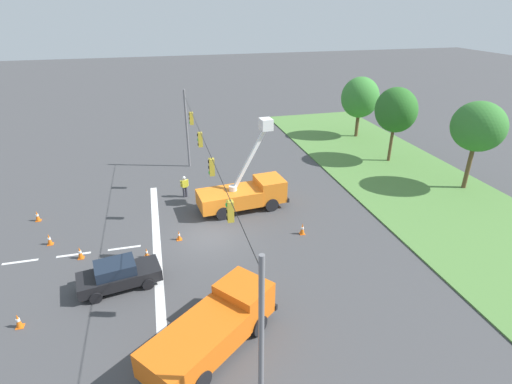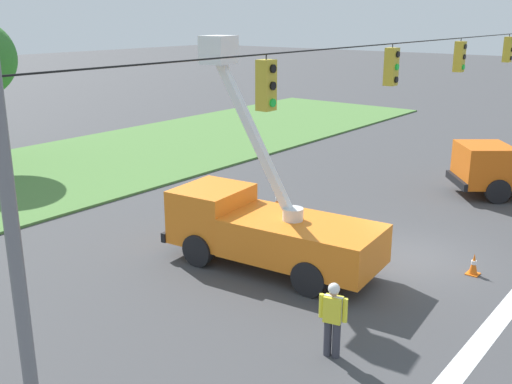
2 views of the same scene
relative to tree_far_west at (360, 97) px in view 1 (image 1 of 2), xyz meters
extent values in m
plane|color=#424244|center=(17.36, -19.52, -4.52)|extent=(200.00, 200.00, 0.00)
cube|color=#517F3D|center=(17.36, -1.52, -4.47)|extent=(56.00, 12.00, 0.10)
cube|color=silver|center=(17.36, -22.97, -4.51)|extent=(17.60, 0.50, 0.01)
cube|color=silver|center=(17.36, -24.97, -4.51)|extent=(0.20, 2.00, 0.01)
cube|color=silver|center=(17.36, -27.97, -4.51)|extent=(0.20, 2.00, 0.01)
cube|color=silver|center=(17.36, -30.97, -4.51)|extent=(0.20, 2.00, 0.01)
cylinder|color=slate|center=(4.36, -19.52, -0.92)|extent=(0.20, 0.20, 7.20)
cylinder|color=slate|center=(30.36, -19.52, -0.92)|extent=(0.20, 0.20, 7.20)
cylinder|color=black|center=(17.36, -19.52, 2.08)|extent=(26.00, 0.03, 0.03)
cylinder|color=black|center=(9.78, -19.52, 2.03)|extent=(0.02, 0.02, 0.10)
cube|color=gold|center=(9.78, -19.52, 1.50)|extent=(0.32, 0.28, 0.96)
cylinder|color=black|center=(9.78, -19.68, 1.82)|extent=(0.16, 0.05, 0.16)
cylinder|color=black|center=(9.78, -19.68, 1.50)|extent=(0.16, 0.05, 0.16)
cylinder|color=green|center=(9.78, -19.68, 1.18)|extent=(0.16, 0.05, 0.16)
cylinder|color=black|center=(15.14, -19.52, 2.03)|extent=(0.02, 0.02, 0.10)
cube|color=gold|center=(15.14, -19.52, 1.50)|extent=(0.32, 0.28, 0.96)
cylinder|color=black|center=(15.14, -19.68, 1.82)|extent=(0.16, 0.05, 0.16)
cylinder|color=green|center=(15.14, -19.68, 1.50)|extent=(0.16, 0.05, 0.16)
cylinder|color=black|center=(15.14, -19.68, 1.18)|extent=(0.16, 0.05, 0.16)
cylinder|color=black|center=(20.04, -19.52, 2.03)|extent=(0.02, 0.02, 0.10)
cube|color=gold|center=(20.04, -19.52, 1.50)|extent=(0.32, 0.28, 0.96)
cylinder|color=black|center=(20.04, -19.68, 1.82)|extent=(0.16, 0.05, 0.16)
cylinder|color=black|center=(20.04, -19.68, 1.50)|extent=(0.16, 0.05, 0.16)
cylinder|color=green|center=(20.04, -19.68, 1.18)|extent=(0.16, 0.05, 0.16)
cylinder|color=black|center=(25.24, -19.52, 2.03)|extent=(0.02, 0.02, 0.10)
cube|color=gold|center=(25.24, -19.52, 1.50)|extent=(0.32, 0.28, 0.96)
cylinder|color=green|center=(25.24, -19.68, 1.82)|extent=(0.16, 0.05, 0.16)
cylinder|color=black|center=(25.24, -19.68, 1.50)|extent=(0.16, 0.05, 0.16)
cylinder|color=black|center=(25.24, -19.68, 1.18)|extent=(0.16, 0.05, 0.16)
cylinder|color=brown|center=(0.00, 0.00, -3.09)|extent=(0.38, 0.38, 2.85)
ellipsoid|color=#387F33|center=(0.00, 0.00, 0.02)|extent=(3.97, 4.19, 4.44)
cylinder|color=brown|center=(7.94, -0.59, -2.89)|extent=(0.29, 0.29, 3.26)
ellipsoid|color=#286623|center=(7.94, -0.59, 0.55)|extent=(4.27, 3.65, 4.12)
cylinder|color=brown|center=(15.10, 2.10, -2.76)|extent=(0.34, 0.34, 3.52)
ellipsoid|color=#33752D|center=(15.10, 2.10, 0.80)|extent=(4.24, 3.95, 3.89)
cube|color=orange|center=(14.11, -17.57, -3.45)|extent=(2.82, 4.71, 1.13)
cube|color=orange|center=(13.79, -14.37, -3.19)|extent=(2.47, 2.14, 1.66)
cube|color=#1E2838|center=(13.73, -13.70, -2.90)|extent=(2.02, 0.30, 0.75)
cube|color=black|center=(13.69, -13.33, -3.87)|extent=(2.39, 0.40, 0.30)
cylinder|color=black|center=(12.73, -14.74, -4.02)|extent=(0.38, 1.02, 1.00)
cylinder|color=black|center=(14.91, -14.52, -4.02)|extent=(0.38, 1.02, 1.00)
cylinder|color=black|center=(13.10, -18.48, -4.02)|extent=(0.38, 1.02, 1.00)
cylinder|color=black|center=(15.28, -18.26, -4.02)|extent=(0.38, 1.02, 1.00)
cylinder|color=silver|center=(14.08, -17.25, -2.71)|extent=(0.60, 0.60, 0.36)
cube|color=white|center=(13.96, -15.99, -0.66)|extent=(0.51, 2.75, 4.58)
cube|color=white|center=(13.83, -14.73, 1.82)|extent=(0.97, 0.89, 0.80)
cube|color=orange|center=(27.45, -21.59, -3.40)|extent=(4.70, 5.06, 1.23)
cube|color=orange|center=(25.42, -19.02, -3.18)|extent=(3.00, 2.95, 1.68)
cube|color=#1E2838|center=(25.00, -18.49, -2.89)|extent=(1.64, 1.33, 0.75)
cube|color=black|center=(24.76, -18.19, -3.87)|extent=(1.95, 1.60, 0.30)
cylinder|color=black|center=(24.73, -19.91, -4.02)|extent=(0.84, 0.96, 1.00)
cylinder|color=black|center=(26.44, -18.55, -4.02)|extent=(0.84, 0.96, 1.00)
cylinder|color=black|center=(27.11, -22.90, -4.02)|extent=(0.84, 0.96, 1.00)
cylinder|color=black|center=(28.81, -21.55, -4.02)|extent=(0.84, 0.96, 1.00)
cube|color=black|center=(21.22, -24.98, -3.88)|extent=(2.49, 4.54, 0.64)
cube|color=#192333|center=(21.25, -25.13, -3.26)|extent=(1.83, 2.29, 0.60)
cylinder|color=black|center=(20.14, -23.82, -4.20)|extent=(0.31, 0.67, 0.64)
cylinder|color=black|center=(21.84, -23.52, -4.20)|extent=(0.31, 0.67, 0.64)
cylinder|color=black|center=(20.61, -26.45, -4.20)|extent=(0.31, 0.67, 0.64)
cylinder|color=black|center=(22.30, -26.14, -4.20)|extent=(0.31, 0.67, 0.64)
cylinder|color=#383842|center=(10.88, -20.42, -4.09)|extent=(0.18, 0.18, 0.85)
cylinder|color=#383842|center=(10.93, -20.62, -4.09)|extent=(0.18, 0.18, 0.85)
cube|color=yellow|center=(10.91, -20.52, -3.37)|extent=(0.32, 0.44, 0.60)
cube|color=silver|center=(10.91, -20.52, -3.37)|extent=(0.17, 0.43, 0.62)
cylinder|color=yellow|center=(10.85, -20.26, -3.34)|extent=(0.11, 0.11, 0.55)
cylinder|color=yellow|center=(10.97, -20.79, -3.34)|extent=(0.11, 0.11, 0.55)
sphere|color=tan|center=(10.91, -20.52, -2.94)|extent=(0.22, 0.22, 0.22)
sphere|color=white|center=(10.91, -20.52, -2.88)|extent=(0.26, 0.26, 0.26)
cube|color=orange|center=(12.21, -31.03, -4.50)|extent=(0.36, 0.36, 0.03)
cone|color=orange|center=(12.21, -31.03, -4.11)|extent=(0.31, 0.31, 0.77)
cylinder|color=white|center=(12.21, -31.03, -4.07)|extent=(0.19, 0.19, 0.14)
cube|color=orange|center=(18.56, -13.47, -4.50)|extent=(0.36, 0.36, 0.03)
cone|color=orange|center=(18.56, -13.47, -4.10)|extent=(0.31, 0.31, 0.78)
cylinder|color=white|center=(18.56, -13.47, -4.06)|extent=(0.19, 0.19, 0.14)
cube|color=orange|center=(17.23, -21.52, -4.50)|extent=(0.36, 0.36, 0.03)
cone|color=orange|center=(17.23, -21.52, -4.18)|extent=(0.25, 0.25, 0.63)
cylinder|color=white|center=(17.23, -21.52, -4.14)|extent=(0.16, 0.16, 0.11)
cube|color=orange|center=(23.20, -29.54, -4.50)|extent=(0.36, 0.36, 0.03)
cone|color=orange|center=(23.20, -29.54, -4.12)|extent=(0.30, 0.30, 0.74)
cylinder|color=white|center=(23.20, -29.54, -4.08)|extent=(0.18, 0.18, 0.13)
cube|color=orange|center=(17.87, -27.47, -4.50)|extent=(0.36, 0.36, 0.03)
cone|color=orange|center=(17.87, -27.47, -4.10)|extent=(0.31, 0.31, 0.78)
cylinder|color=white|center=(17.87, -27.47, -4.06)|extent=(0.19, 0.19, 0.14)
cube|color=orange|center=(18.76, -23.58, -4.50)|extent=(0.36, 0.36, 0.03)
cone|color=orange|center=(18.76, -23.58, -4.17)|extent=(0.25, 0.25, 0.63)
cylinder|color=white|center=(18.76, -23.58, -4.14)|extent=(0.16, 0.16, 0.11)
cube|color=orange|center=(15.75, -29.58, -4.50)|extent=(0.36, 0.36, 0.03)
cone|color=orange|center=(15.75, -29.58, -4.12)|extent=(0.30, 0.30, 0.75)
cylinder|color=white|center=(15.75, -29.58, -4.08)|extent=(0.19, 0.19, 0.13)
camera|label=1|loc=(40.01, -22.18, 9.56)|focal=28.00mm
camera|label=2|loc=(0.60, -26.45, 2.79)|focal=42.00mm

